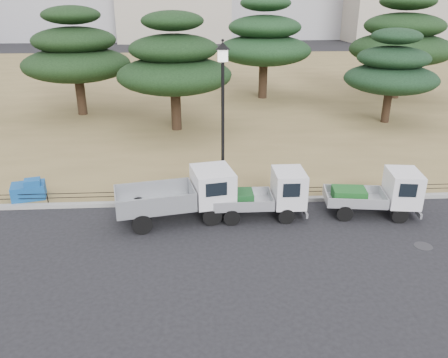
{
  "coord_description": "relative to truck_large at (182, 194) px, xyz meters",
  "views": [
    {
      "loc": [
        -0.96,
        -13.45,
        7.59
      ],
      "look_at": [
        0.0,
        2.0,
        1.3
      ],
      "focal_mm": 35.0,
      "sensor_mm": 36.0,
      "label": 1
    }
  ],
  "objects": [
    {
      "name": "pine_center_right",
      "position": [
        6.08,
        21.35,
        3.75
      ],
      "size": [
        7.54,
        7.54,
        8.0
      ],
      "color": "black",
      "rests_on": "lawn"
    },
    {
      "name": "pine_center_left",
      "position": [
        -0.7,
        12.02,
        3.17
      ],
      "size": [
        6.91,
        6.91,
        7.02
      ],
      "color": "black",
      "rests_on": "lawn"
    },
    {
      "name": "truck_kei_rear",
      "position": [
        7.4,
        -0.07,
        -0.15
      ],
      "size": [
        3.56,
        1.88,
        1.78
      ],
      "rotation": [
        0.0,
        0.0,
        -0.14
      ],
      "color": "black",
      "rests_on": "ground"
    },
    {
      "name": "truck_kei_front",
      "position": [
        3.12,
        0.05,
        -0.14
      ],
      "size": [
        3.42,
        1.49,
        1.81
      ],
      "rotation": [
        0.0,
        0.0,
        0.0
      ],
      "color": "black",
      "rests_on": "ground"
    },
    {
      "name": "ground",
      "position": [
        1.58,
        -1.31,
        -1.04
      ],
      "size": [
        220.0,
        220.0,
        0.0
      ],
      "primitive_type": "plane",
      "color": "black"
    },
    {
      "name": "street_lamp",
      "position": [
        1.59,
        1.59,
        3.24
      ],
      "size": [
        0.55,
        0.55,
        6.11
      ],
      "color": "black",
      "rests_on": "lawn"
    },
    {
      "name": "pine_east_far",
      "position": [
        17.09,
        20.7,
        3.84
      ],
      "size": [
        8.15,
        8.15,
        8.19
      ],
      "color": "black",
      "rests_on": "lawn"
    },
    {
      "name": "pine_west_near",
      "position": [
        -7.54,
        16.41,
        3.3
      ],
      "size": [
        7.26,
        7.26,
        7.26
      ],
      "color": "black",
      "rests_on": "lawn"
    },
    {
      "name": "tarp_pile",
      "position": [
        -6.3,
        1.96,
        -0.55
      ],
      "size": [
        1.48,
        1.24,
        0.85
      ],
      "rotation": [
        0.0,
        0.0,
        0.27
      ],
      "color": "#134F97",
      "rests_on": "lawn"
    },
    {
      "name": "curb",
      "position": [
        1.58,
        1.29,
        -0.96
      ],
      "size": [
        120.0,
        0.25,
        0.16
      ],
      "primitive_type": "cube",
      "color": "gray",
      "rests_on": "ground"
    },
    {
      "name": "manhole",
      "position": [
        8.08,
        -2.51,
        -1.03
      ],
      "size": [
        0.6,
        0.6,
        0.01
      ],
      "primitive_type": "cylinder",
      "color": "#2D2D30",
      "rests_on": "ground"
    },
    {
      "name": "pine_east_near",
      "position": [
        13.08,
        12.94,
        2.56
      ],
      "size": [
        5.91,
        5.91,
        5.97
      ],
      "color": "black",
      "rests_on": "lawn"
    },
    {
      "name": "truck_large",
      "position": [
        0.0,
        0.0,
        0.0
      ],
      "size": [
        4.53,
        2.48,
        1.87
      ],
      "rotation": [
        0.0,
        0.0,
        0.2
      ],
      "color": "black",
      "rests_on": "ground"
    },
    {
      "name": "lawn",
      "position": [
        1.58,
        29.29,
        -0.96
      ],
      "size": [
        120.0,
        56.0,
        0.15
      ],
      "primitive_type": "cube",
      "color": "olive",
      "rests_on": "ground"
    },
    {
      "name": "pipe_fence",
      "position": [
        1.58,
        1.44,
        -0.6
      ],
      "size": [
        38.0,
        0.04,
        0.4
      ],
      "color": "black",
      "rests_on": "lawn"
    }
  ]
}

